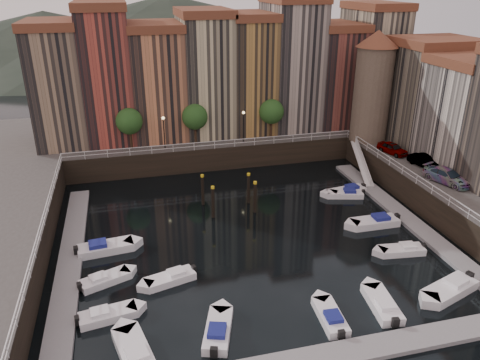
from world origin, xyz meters
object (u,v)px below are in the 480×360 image
object	(u,v)px
corner_tower	(373,85)
car_b	(425,162)
gangway	(362,161)
car_c	(447,177)
boat_left_0	(107,315)
car_a	(393,149)
mooring_pilings	(230,195)
boat_left_1	(104,280)
boat_left_2	(104,248)

from	to	relation	value
corner_tower	car_b	bearing A→B (deg)	-82.05
gangway	car_c	bearing A→B (deg)	-69.30
boat_left_0	car_a	size ratio (longest dim) A/B	1.11
mooring_pilings	car_c	size ratio (longest dim) A/B	1.05
car_c	gangway	bearing A→B (deg)	90.84
car_b	boat_left_0	bearing A→B (deg)	-172.46
boat_left_1	boat_left_2	size ratio (longest dim) A/B	0.82
boat_left_2	car_a	bearing A→B (deg)	8.59
boat_left_1	car_a	bearing A→B (deg)	0.73
boat_left_2	car_a	distance (m)	34.92
boat_left_1	car_c	distance (m)	34.82
boat_left_0	car_b	size ratio (longest dim) A/B	1.07
boat_left_2	mooring_pilings	bearing A→B (deg)	16.69
gangway	boat_left_2	xyz separation A→B (m)	(-30.45, -10.25, -1.52)
boat_left_2	gangway	bearing A→B (deg)	12.23
gangway	car_b	world-z (taller)	car_b
corner_tower	car_b	size ratio (longest dim) A/B	3.38
gangway	boat_left_0	distance (m)	36.00
boat_left_0	car_b	xyz separation A→B (m)	(34.54, 13.58, 3.34)
mooring_pilings	boat_left_0	xyz separation A→B (m)	(-12.49, -14.77, -1.32)
corner_tower	gangway	world-z (taller)	corner_tower
boat_left_2	boat_left_1	bearing A→B (deg)	-96.00
boat_left_2	car_b	distance (m)	35.22
boat_left_1	boat_left_2	xyz separation A→B (m)	(-0.03, 4.85, 0.07)
car_a	boat_left_1	bearing A→B (deg)	-174.32
mooring_pilings	boat_left_0	bearing A→B (deg)	-130.23
boat_left_2	corner_tower	bearing A→B (deg)	17.48
gangway	car_a	bearing A→B (deg)	-21.92
boat_left_1	car_b	world-z (taller)	car_b
corner_tower	boat_left_1	bearing A→B (deg)	-149.53
boat_left_1	boat_left_2	bearing A→B (deg)	68.70
corner_tower	boat_left_2	bearing A→B (deg)	-156.14
boat_left_2	car_b	world-z (taller)	car_b
corner_tower	mooring_pilings	world-z (taller)	corner_tower
mooring_pilings	car_a	bearing A→B (deg)	9.66
mooring_pilings	gangway	bearing A→B (deg)	15.22
car_a	car_b	bearing A→B (deg)	-92.26
boat_left_2	car_b	size ratio (longest dim) A/B	1.27
gangway	mooring_pilings	xyz separation A→B (m)	(-17.68, -4.81, -0.27)
boat_left_0	boat_left_1	xyz separation A→B (m)	(-0.24, 4.48, -0.01)
boat_left_0	car_a	world-z (taller)	car_a
corner_tower	boat_left_1	xyz separation A→B (m)	(-33.31, -19.60, -9.87)
gangway	car_a	size ratio (longest dim) A/B	2.10
car_b	car_a	bearing A→B (deg)	90.54
boat_left_1	gangway	bearing A→B (deg)	4.73
car_a	car_b	xyz separation A→B (m)	(1.22, -4.74, -0.00)
mooring_pilings	car_a	xyz separation A→B (m)	(20.83, 3.55, 2.02)
boat_left_2	car_b	bearing A→B (deg)	0.58
car_b	car_c	size ratio (longest dim) A/B	0.81
mooring_pilings	car_b	world-z (taller)	car_b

